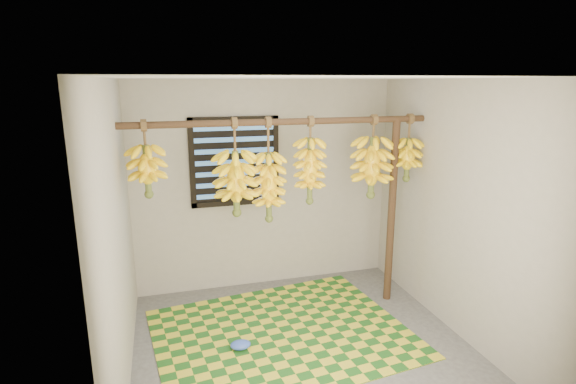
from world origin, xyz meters
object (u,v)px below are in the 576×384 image
object	(u,v)px
woven_mat	(282,333)
banana_bunch_f	(407,159)
banana_bunch_a	(147,171)
banana_bunch_b	(236,183)
banana_bunch_d	(310,171)
support_post	(392,213)
banana_bunch_c	(269,187)
banana_bunch_e	(372,167)
plastic_bag	(240,345)

from	to	relation	value
woven_mat	banana_bunch_f	world-z (taller)	banana_bunch_f
banana_bunch_a	banana_bunch_b	xyz separation A→B (m)	(0.80, 0.00, -0.16)
banana_bunch_f	banana_bunch_d	bearing A→B (deg)	180.00
support_post	banana_bunch_c	xyz separation A→B (m)	(-1.35, 0.00, 0.37)
banana_bunch_b	banana_bunch_c	world-z (taller)	same
banana_bunch_c	banana_bunch_e	distance (m)	1.10
woven_mat	banana_bunch_c	size ratio (longest dim) A/B	2.31
banana_bunch_d	banana_bunch_e	world-z (taller)	same
banana_bunch_e	banana_bunch_f	size ratio (longest dim) A/B	1.21
plastic_bag	banana_bunch_c	distance (m)	1.49
support_post	plastic_bag	world-z (taller)	support_post
banana_bunch_e	woven_mat	bearing A→B (deg)	-160.37
support_post	banana_bunch_b	size ratio (longest dim) A/B	2.16
support_post	banana_bunch_d	world-z (taller)	banana_bunch_d
plastic_bag	banana_bunch_e	world-z (taller)	banana_bunch_e
woven_mat	banana_bunch_e	size ratio (longest dim) A/B	2.77
support_post	woven_mat	distance (m)	1.70
support_post	woven_mat	bearing A→B (deg)	-163.96
woven_mat	banana_bunch_e	world-z (taller)	banana_bunch_e
banana_bunch_a	banana_bunch_f	bearing A→B (deg)	-0.00
banana_bunch_f	plastic_bag	bearing A→B (deg)	-164.39
plastic_bag	banana_bunch_b	bearing A→B (deg)	80.63
banana_bunch_b	banana_bunch_c	size ratio (longest dim) A/B	0.91
banana_bunch_a	banana_bunch_e	bearing A→B (deg)	-0.00
banana_bunch_a	plastic_bag	bearing A→B (deg)	-37.00
woven_mat	banana_bunch_d	size ratio (longest dim) A/B	2.71
banana_bunch_a	banana_bunch_b	world-z (taller)	same
woven_mat	banana_bunch_e	distance (m)	1.89
plastic_bag	banana_bunch_b	size ratio (longest dim) A/B	0.20
support_post	plastic_bag	distance (m)	2.07
banana_bunch_e	support_post	bearing A→B (deg)	0.00
banana_bunch_c	banana_bunch_f	bearing A→B (deg)	-0.00
support_post	banana_bunch_a	size ratio (longest dim) A/B	2.90
woven_mat	banana_bunch_f	distance (m)	2.19
banana_bunch_b	banana_bunch_e	size ratio (longest dim) A/B	1.09
banana_bunch_e	banana_bunch_d	bearing A→B (deg)	180.00
support_post	banana_bunch_d	bearing A→B (deg)	-180.00
banana_bunch_a	banana_bunch_d	world-z (taller)	same
banana_bunch_d	banana_bunch_f	world-z (taller)	same
plastic_bag	support_post	bearing A→B (deg)	16.87
banana_bunch_b	banana_bunch_e	xyz separation A→B (m)	(1.41, -0.00, 0.08)
support_post	woven_mat	size ratio (longest dim) A/B	0.85
banana_bunch_b	banana_bunch_d	bearing A→B (deg)	-0.00
plastic_bag	woven_mat	bearing A→B (deg)	19.36
banana_bunch_d	banana_bunch_e	distance (m)	0.67
banana_bunch_e	banana_bunch_f	xyz separation A→B (m)	(0.41, 0.00, 0.06)
banana_bunch_b	banana_bunch_a	bearing A→B (deg)	180.00
banana_bunch_c	banana_bunch_f	world-z (taller)	same
banana_bunch_c	banana_bunch_f	distance (m)	1.52
woven_mat	banana_bunch_f	size ratio (longest dim) A/B	3.36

